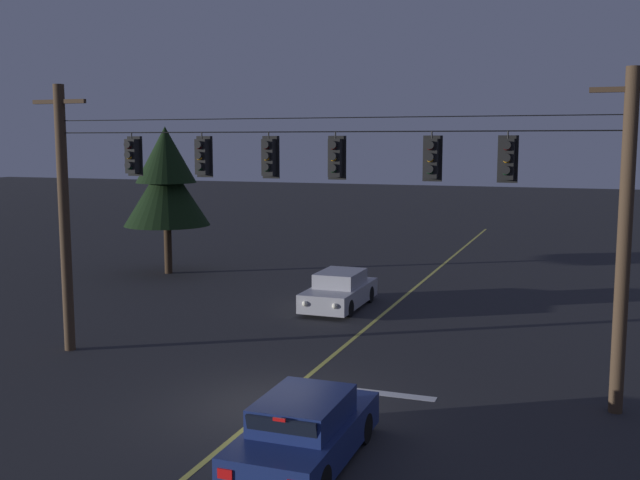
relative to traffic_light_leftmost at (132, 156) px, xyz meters
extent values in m
plane|color=#28282B|center=(5.27, -2.36, -5.85)|extent=(180.00, 180.00, 0.00)
cube|color=#D1C64C|center=(5.27, 6.02, -5.85)|extent=(0.14, 60.00, 0.01)
cube|color=silver|center=(7.17, -0.58, -5.85)|extent=(3.40, 0.36, 0.01)
cylinder|color=#423021|center=(-2.42, 0.02, -1.90)|extent=(0.32, 0.32, 7.91)
cube|color=#423021|center=(-2.42, 0.02, 1.55)|extent=(1.80, 0.12, 0.12)
cylinder|color=slate|center=(-2.42, 0.02, 1.20)|extent=(0.12, 0.12, 0.18)
cylinder|color=#423021|center=(12.96, 0.02, -1.90)|extent=(0.32, 0.32, 7.91)
cube|color=#423021|center=(12.96, 0.02, 1.55)|extent=(1.80, 0.12, 0.12)
cylinder|color=slate|center=(12.96, 0.02, 1.20)|extent=(0.12, 0.12, 0.18)
cylinder|color=black|center=(5.27, 0.02, 0.65)|extent=(15.38, 0.03, 0.03)
cylinder|color=black|center=(5.27, 0.02, 1.00)|extent=(15.38, 0.02, 0.02)
cylinder|color=black|center=(0.00, 0.02, 0.56)|extent=(0.04, 0.04, 0.18)
cube|color=black|center=(0.00, 0.02, -0.01)|extent=(0.32, 0.26, 0.96)
cube|color=black|center=(0.00, 0.16, -0.01)|extent=(0.48, 0.03, 1.12)
sphere|color=#380A0A|center=(0.00, -0.14, 0.28)|extent=(0.17, 0.17, 0.17)
cylinder|color=black|center=(0.00, -0.18, 0.33)|extent=(0.20, 0.10, 0.20)
sphere|color=orange|center=(0.00, -0.14, -0.01)|extent=(0.17, 0.17, 0.17)
cylinder|color=black|center=(0.00, -0.18, 0.04)|extent=(0.20, 0.10, 0.20)
sphere|color=black|center=(0.00, -0.14, -0.29)|extent=(0.17, 0.17, 0.17)
cylinder|color=black|center=(0.00, -0.18, -0.25)|extent=(0.20, 0.10, 0.20)
cylinder|color=black|center=(2.23, 0.02, 0.56)|extent=(0.04, 0.04, 0.18)
cube|color=black|center=(2.23, 0.02, -0.01)|extent=(0.32, 0.26, 0.96)
cube|color=black|center=(2.23, 0.16, -0.01)|extent=(0.48, 0.03, 1.12)
sphere|color=#380A0A|center=(2.23, -0.14, 0.28)|extent=(0.17, 0.17, 0.17)
cylinder|color=black|center=(2.23, -0.18, 0.33)|extent=(0.20, 0.10, 0.20)
sphere|color=orange|center=(2.23, -0.14, -0.01)|extent=(0.17, 0.17, 0.17)
cylinder|color=black|center=(2.23, -0.18, 0.04)|extent=(0.20, 0.10, 0.20)
sphere|color=black|center=(2.23, -0.14, -0.29)|extent=(0.17, 0.17, 0.17)
cylinder|color=black|center=(2.23, -0.18, -0.25)|extent=(0.20, 0.10, 0.20)
cylinder|color=black|center=(4.20, 0.02, 0.56)|extent=(0.04, 0.04, 0.18)
cube|color=black|center=(4.20, 0.02, -0.01)|extent=(0.32, 0.26, 0.96)
cube|color=black|center=(4.20, 0.16, -0.01)|extent=(0.48, 0.03, 1.12)
sphere|color=#380A0A|center=(4.20, -0.14, 0.28)|extent=(0.17, 0.17, 0.17)
cylinder|color=black|center=(4.20, -0.18, 0.33)|extent=(0.20, 0.10, 0.20)
sphere|color=orange|center=(4.20, -0.14, -0.01)|extent=(0.17, 0.17, 0.17)
cylinder|color=black|center=(4.20, -0.18, 0.04)|extent=(0.20, 0.10, 0.20)
sphere|color=black|center=(4.20, -0.14, -0.29)|extent=(0.17, 0.17, 0.17)
cylinder|color=black|center=(4.20, -0.18, -0.25)|extent=(0.20, 0.10, 0.20)
cylinder|color=black|center=(6.05, 0.02, 0.56)|extent=(0.04, 0.04, 0.18)
cube|color=black|center=(6.05, 0.02, -0.01)|extent=(0.32, 0.26, 0.96)
cube|color=black|center=(6.05, 0.16, -0.01)|extent=(0.48, 0.03, 1.12)
sphere|color=#380A0A|center=(6.05, -0.14, 0.28)|extent=(0.17, 0.17, 0.17)
cylinder|color=black|center=(6.05, -0.18, 0.33)|extent=(0.20, 0.10, 0.20)
sphere|color=orange|center=(6.05, -0.14, -0.01)|extent=(0.17, 0.17, 0.17)
cylinder|color=black|center=(6.05, -0.18, 0.04)|extent=(0.20, 0.10, 0.20)
sphere|color=black|center=(6.05, -0.14, -0.29)|extent=(0.17, 0.17, 0.17)
cylinder|color=black|center=(6.05, -0.18, -0.25)|extent=(0.20, 0.10, 0.20)
cylinder|color=black|center=(8.52, 0.02, 0.56)|extent=(0.04, 0.04, 0.18)
cube|color=black|center=(8.52, 0.02, -0.01)|extent=(0.32, 0.26, 0.96)
cube|color=black|center=(8.52, 0.16, -0.01)|extent=(0.48, 0.03, 1.12)
sphere|color=#380A0A|center=(8.52, -0.14, 0.28)|extent=(0.17, 0.17, 0.17)
cylinder|color=black|center=(8.52, -0.18, 0.33)|extent=(0.20, 0.10, 0.20)
sphere|color=orange|center=(8.52, -0.14, -0.01)|extent=(0.17, 0.17, 0.17)
cylinder|color=black|center=(8.52, -0.18, 0.04)|extent=(0.20, 0.10, 0.20)
sphere|color=black|center=(8.52, -0.14, -0.29)|extent=(0.17, 0.17, 0.17)
cylinder|color=black|center=(8.52, -0.18, -0.25)|extent=(0.20, 0.10, 0.20)
cylinder|color=black|center=(10.32, 0.02, 0.56)|extent=(0.04, 0.04, 0.18)
cube|color=black|center=(10.32, 0.02, -0.01)|extent=(0.32, 0.26, 0.96)
cube|color=black|center=(10.32, 0.16, -0.01)|extent=(0.48, 0.03, 1.12)
sphere|color=#380A0A|center=(10.32, -0.14, 0.28)|extent=(0.17, 0.17, 0.17)
cylinder|color=black|center=(10.32, -0.18, 0.33)|extent=(0.20, 0.10, 0.20)
sphere|color=orange|center=(10.32, -0.14, -0.01)|extent=(0.17, 0.17, 0.17)
cylinder|color=black|center=(10.32, -0.18, 0.04)|extent=(0.20, 0.10, 0.20)
sphere|color=black|center=(10.32, -0.14, -0.29)|extent=(0.17, 0.17, 0.17)
cylinder|color=black|center=(10.32, -0.18, -0.25)|extent=(0.20, 0.10, 0.20)
cube|color=navy|center=(7.16, -5.03, -5.35)|extent=(1.80, 4.30, 0.68)
cube|color=navy|center=(7.16, -5.15, -4.74)|extent=(1.51, 2.15, 0.54)
cube|color=black|center=(7.16, -4.21, -4.74)|extent=(1.40, 0.21, 0.48)
cube|color=black|center=(7.16, -6.21, -4.74)|extent=(1.37, 0.18, 0.46)
cylinder|color=black|center=(6.36, -3.69, -5.53)|extent=(0.22, 0.64, 0.64)
cylinder|color=black|center=(7.95, -3.69, -5.53)|extent=(0.22, 0.64, 0.64)
cylinder|color=black|center=(6.36, -6.36, -5.53)|extent=(0.22, 0.64, 0.64)
cube|color=red|center=(6.51, -7.19, -5.25)|extent=(0.28, 0.03, 0.18)
cube|color=red|center=(7.16, -6.32, -4.51)|extent=(0.24, 0.04, 0.06)
cube|color=#A5A5AD|center=(3.43, 8.24, -5.35)|extent=(1.80, 4.30, 0.68)
cube|color=#A5A5AD|center=(3.43, 8.36, -4.74)|extent=(1.51, 2.15, 0.54)
cube|color=black|center=(3.43, 7.42, -4.74)|extent=(1.40, 0.21, 0.48)
cube|color=black|center=(3.43, 9.42, -4.74)|extent=(1.37, 0.18, 0.46)
cylinder|color=black|center=(4.22, 6.90, -5.53)|extent=(0.22, 0.64, 0.64)
cylinder|color=black|center=(2.64, 6.90, -5.53)|extent=(0.22, 0.64, 0.64)
cylinder|color=black|center=(4.22, 9.57, -5.53)|extent=(0.22, 0.64, 0.64)
cylinder|color=black|center=(2.64, 9.57, -5.53)|extent=(0.22, 0.64, 0.64)
sphere|color=white|center=(3.99, 6.07, -5.29)|extent=(0.20, 0.20, 0.20)
sphere|color=white|center=(2.87, 6.07, -5.29)|extent=(0.20, 0.20, 0.20)
cylinder|color=#332316|center=(-6.62, 12.57, -4.55)|extent=(0.36, 0.36, 2.61)
cone|color=black|center=(-6.62, 12.57, -1.93)|extent=(4.05, 4.05, 3.24)
cone|color=black|center=(-6.62, 12.57, -0.21)|extent=(2.83, 2.83, 2.63)
camera|label=1|loc=(12.18, -18.06, 0.42)|focal=41.93mm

